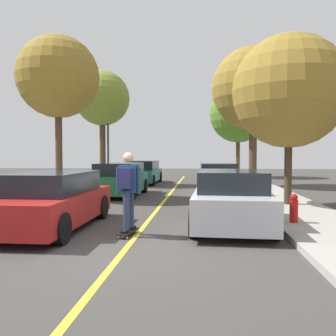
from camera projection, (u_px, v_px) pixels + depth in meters
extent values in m
plane|color=#3D3A38|center=(124.00, 251.00, 6.64)|extent=(80.00, 80.00, 0.00)
cube|color=gold|center=(153.00, 215.00, 10.62)|extent=(0.12, 39.20, 0.01)
cube|color=maroon|center=(52.00, 207.00, 8.63)|extent=(1.76, 4.37, 0.69)
cube|color=black|center=(53.00, 182.00, 8.69)|extent=(1.55, 2.75, 0.50)
cylinder|color=black|center=(61.00, 229.00, 7.09)|extent=(0.22, 0.64, 0.64)
cylinder|color=black|center=(102.00, 207.00, 10.04)|extent=(0.22, 0.64, 0.64)
cylinder|color=black|center=(46.00, 206.00, 10.19)|extent=(0.22, 0.64, 0.64)
cube|color=#1E5B33|center=(119.00, 183.00, 15.71)|extent=(1.94, 4.22, 0.72)
cube|color=black|center=(120.00, 169.00, 15.84)|extent=(1.69, 2.86, 0.52)
cylinder|color=black|center=(132.00, 192.00, 14.24)|extent=(0.23, 0.64, 0.64)
cylinder|color=black|center=(90.00, 191.00, 14.44)|extent=(0.23, 0.64, 0.64)
cylinder|color=black|center=(144.00, 186.00, 17.00)|extent=(0.23, 0.64, 0.64)
cylinder|color=black|center=(109.00, 185.00, 17.20)|extent=(0.23, 0.64, 0.64)
cube|color=#196066|center=(143.00, 175.00, 22.31)|extent=(1.84, 4.69, 0.69)
cube|color=black|center=(144.00, 165.00, 22.37)|extent=(1.61, 2.91, 0.54)
cylinder|color=black|center=(153.00, 180.00, 20.61)|extent=(0.23, 0.64, 0.64)
cylinder|color=black|center=(124.00, 180.00, 20.78)|extent=(0.23, 0.64, 0.64)
cylinder|color=black|center=(160.00, 177.00, 23.85)|extent=(0.23, 0.64, 0.64)
cylinder|color=black|center=(135.00, 177.00, 24.03)|extent=(0.23, 0.64, 0.64)
cube|color=#B7B7BC|center=(231.00, 204.00, 9.03)|extent=(1.95, 4.45, 0.72)
cube|color=black|center=(231.00, 180.00, 8.88)|extent=(1.66, 2.58, 0.49)
cylinder|color=black|center=(200.00, 204.00, 10.62)|extent=(0.24, 0.65, 0.64)
cylinder|color=black|center=(257.00, 205.00, 10.41)|extent=(0.24, 0.65, 0.64)
cylinder|color=black|center=(194.00, 223.00, 7.66)|extent=(0.24, 0.65, 0.64)
cylinder|color=black|center=(274.00, 225.00, 7.45)|extent=(0.24, 0.65, 0.64)
cube|color=white|center=(218.00, 183.00, 16.18)|extent=(1.83, 4.20, 0.68)
cube|color=black|center=(218.00, 169.00, 16.22)|extent=(1.58, 2.46, 0.54)
cylinder|color=black|center=(199.00, 185.00, 17.62)|extent=(0.24, 0.65, 0.64)
cylinder|color=black|center=(232.00, 185.00, 17.51)|extent=(0.24, 0.65, 0.64)
cylinder|color=black|center=(200.00, 190.00, 14.87)|extent=(0.24, 0.65, 0.64)
cylinder|color=black|center=(240.00, 190.00, 14.76)|extent=(0.24, 0.65, 0.64)
cylinder|color=#4C3823|center=(59.00, 150.00, 14.46)|extent=(0.27, 0.27, 3.68)
sphere|color=olive|center=(58.00, 77.00, 14.35)|extent=(3.29, 3.29, 3.29)
cylinder|color=#4C3823|center=(103.00, 147.00, 20.87)|extent=(0.34, 0.34, 4.18)
sphere|color=olive|center=(102.00, 98.00, 20.77)|extent=(3.17, 3.17, 3.17)
cylinder|color=#3D2D1E|center=(288.00, 163.00, 11.92)|extent=(0.25, 0.25, 2.77)
sphere|color=olive|center=(289.00, 91.00, 11.84)|extent=(3.75, 3.75, 3.75)
cylinder|color=#4C3823|center=(253.00, 151.00, 20.10)|extent=(0.44, 0.44, 3.76)
sphere|color=olive|center=(253.00, 88.00, 19.97)|extent=(4.64, 4.64, 4.64)
cylinder|color=#4C3823|center=(238.00, 155.00, 28.25)|extent=(0.31, 0.31, 3.34)
sphere|color=#4C7A23|center=(238.00, 114.00, 28.13)|extent=(4.45, 4.45, 4.45)
cylinder|color=#B2140F|center=(294.00, 211.00, 8.68)|extent=(0.20, 0.20, 0.55)
sphere|color=#B2140F|center=(294.00, 197.00, 8.67)|extent=(0.18, 0.18, 0.18)
cylinder|color=#38383D|center=(108.00, 142.00, 20.56)|extent=(0.12, 0.12, 4.74)
cube|color=#EAE5C6|center=(108.00, 99.00, 20.47)|extent=(0.36, 0.24, 0.20)
cube|color=black|center=(129.00, 231.00, 7.90)|extent=(0.36, 0.87, 0.02)
cylinder|color=beige|center=(130.00, 231.00, 8.25)|extent=(0.03, 0.06, 0.06)
cylinder|color=beige|center=(138.00, 231.00, 8.20)|extent=(0.03, 0.06, 0.06)
cylinder|color=beige|center=(119.00, 237.00, 7.60)|extent=(0.03, 0.06, 0.06)
cylinder|color=beige|center=(127.00, 238.00, 7.55)|extent=(0.03, 0.06, 0.06)
cube|color=#99999E|center=(134.00, 229.00, 8.23)|extent=(0.11, 0.06, 0.02)
cube|color=#99999E|center=(123.00, 236.00, 7.57)|extent=(0.11, 0.06, 0.02)
cube|color=black|center=(132.00, 228.00, 8.11)|extent=(0.14, 0.27, 0.06)
cube|color=black|center=(125.00, 232.00, 7.68)|extent=(0.14, 0.27, 0.06)
cylinder|color=#283351|center=(131.00, 208.00, 8.00)|extent=(0.17, 0.17, 0.86)
cylinder|color=#283351|center=(127.00, 210.00, 7.76)|extent=(0.17, 0.17, 0.86)
cube|color=navy|center=(128.00, 179.00, 7.86)|extent=(0.43, 0.29, 0.60)
sphere|color=tan|center=(128.00, 158.00, 7.84)|extent=(0.23, 0.23, 0.23)
cylinder|color=navy|center=(118.00, 180.00, 7.92)|extent=(0.10, 0.10, 0.58)
cylinder|color=navy|center=(139.00, 181.00, 7.79)|extent=(0.10, 0.10, 0.58)
cube|color=#1E1E4C|center=(125.00, 178.00, 7.66)|extent=(0.33, 0.23, 0.44)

